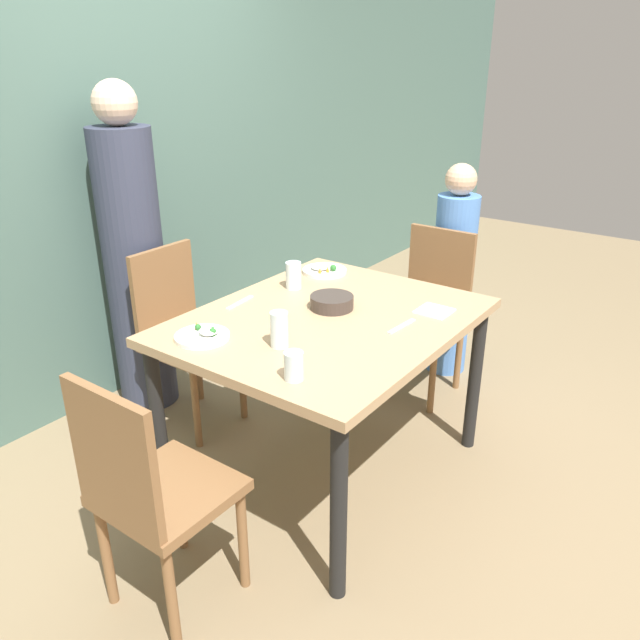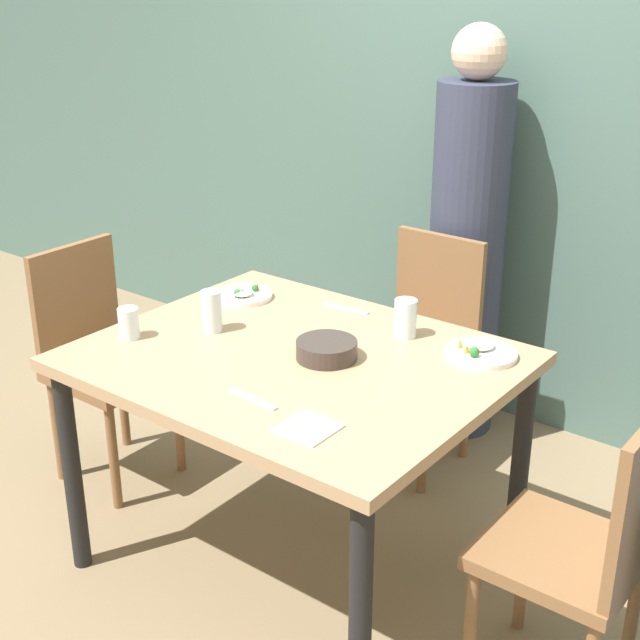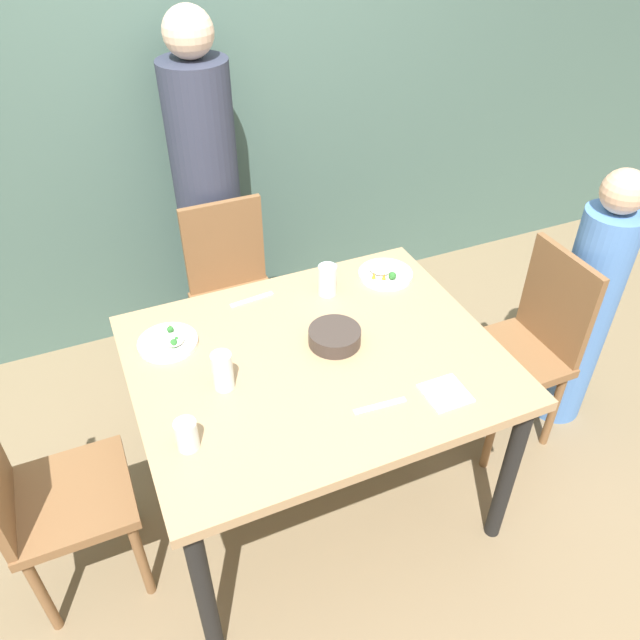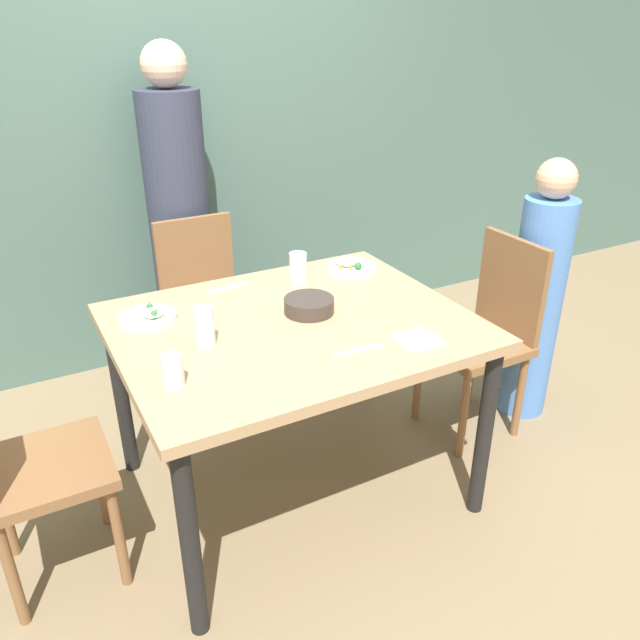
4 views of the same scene
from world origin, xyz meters
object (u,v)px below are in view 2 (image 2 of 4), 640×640
at_px(plate_rice_adult, 243,295).
at_px(glass_water_tall, 405,318).
at_px(chair_adult_spot, 422,343).
at_px(bowl_curry, 327,349).
at_px(person_adult, 466,252).
at_px(chair_child_spot, 588,546).

distance_m(plate_rice_adult, glass_water_tall, 0.65).
distance_m(chair_adult_spot, plate_rice_adult, 0.77).
height_order(bowl_curry, glass_water_tall, glass_water_tall).
height_order(plate_rice_adult, glass_water_tall, glass_water_tall).
bearing_deg(plate_rice_adult, chair_adult_spot, 55.68).
xyz_separation_m(person_adult, glass_water_tall, (0.24, -0.85, 0.05)).
height_order(bowl_curry, plate_rice_adult, bowl_curry).
distance_m(chair_child_spot, person_adult, 1.59).
bearing_deg(bowl_curry, chair_child_spot, -2.53).
height_order(person_adult, bowl_curry, person_adult).
height_order(chair_child_spot, glass_water_tall, chair_child_spot).
distance_m(chair_child_spot, bowl_curry, 0.93).
height_order(chair_adult_spot, glass_water_tall, chair_adult_spot).
bearing_deg(chair_adult_spot, person_adult, 90.00).
xyz_separation_m(chair_adult_spot, plate_rice_adult, (-0.40, -0.59, 0.29)).
relative_size(person_adult, bowl_curry, 8.94).
distance_m(chair_adult_spot, bowl_curry, 0.88).
bearing_deg(glass_water_tall, chair_child_spot, -22.69).
bearing_deg(bowl_curry, glass_water_tall, 70.98).
distance_m(chair_adult_spot, glass_water_tall, 0.67).
height_order(chair_adult_spot, person_adult, person_adult).
relative_size(chair_adult_spot, bowl_curry, 4.86).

